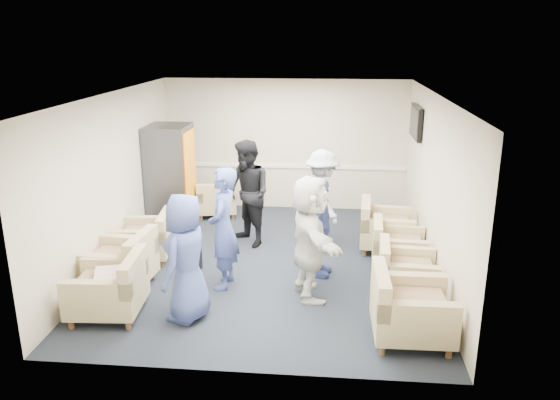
# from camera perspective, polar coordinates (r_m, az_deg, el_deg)

# --- Properties ---
(floor) EXTENTS (6.00, 6.00, 0.00)m
(floor) POSITION_cam_1_polar(r_m,az_deg,el_deg) (8.92, -1.04, -6.58)
(floor) COLOR black
(floor) RESTS_ON ground
(ceiling) EXTENTS (6.00, 6.00, 0.00)m
(ceiling) POSITION_cam_1_polar(r_m,az_deg,el_deg) (8.22, -1.14, 10.94)
(ceiling) COLOR silver
(ceiling) RESTS_ON back_wall
(back_wall) EXTENTS (5.00, 0.02, 2.70)m
(back_wall) POSITION_cam_1_polar(r_m,az_deg,el_deg) (11.38, 0.60, 5.77)
(back_wall) COLOR beige
(back_wall) RESTS_ON floor
(front_wall) EXTENTS (5.00, 0.02, 2.70)m
(front_wall) POSITION_cam_1_polar(r_m,az_deg,el_deg) (5.66, -4.48, -6.15)
(front_wall) COLOR beige
(front_wall) RESTS_ON floor
(left_wall) EXTENTS (0.02, 6.00, 2.70)m
(left_wall) POSITION_cam_1_polar(r_m,az_deg,el_deg) (9.09, -16.97, 2.12)
(left_wall) COLOR beige
(left_wall) RESTS_ON floor
(right_wall) EXTENTS (0.02, 6.00, 2.70)m
(right_wall) POSITION_cam_1_polar(r_m,az_deg,el_deg) (8.56, 15.78, 1.34)
(right_wall) COLOR beige
(right_wall) RESTS_ON floor
(chair_rail) EXTENTS (4.98, 0.04, 0.06)m
(chair_rail) POSITION_cam_1_polar(r_m,az_deg,el_deg) (11.45, 0.58, 3.54)
(chair_rail) COLOR white
(chair_rail) RESTS_ON back_wall
(tv) EXTENTS (0.10, 1.00, 0.58)m
(tv) POSITION_cam_1_polar(r_m,az_deg,el_deg) (10.15, 14.01, 7.89)
(tv) COLOR black
(tv) RESTS_ON right_wall
(armchair_left_near) EXTENTS (0.96, 0.96, 0.72)m
(armchair_left_near) POSITION_cam_1_polar(r_m,az_deg,el_deg) (7.55, -17.17, -8.98)
(armchair_left_near) COLOR tan
(armchair_left_near) RESTS_ON floor
(armchair_left_mid) EXTENTS (0.98, 0.98, 0.73)m
(armchair_left_mid) POSITION_cam_1_polar(r_m,az_deg,el_deg) (8.26, -16.18, -6.54)
(armchair_left_mid) COLOR tan
(armchair_left_mid) RESTS_ON floor
(armchair_left_far) EXTENTS (0.92, 0.92, 0.67)m
(armchair_left_far) POSITION_cam_1_polar(r_m,az_deg,el_deg) (9.22, -13.62, -4.02)
(armchair_left_far) COLOR tan
(armchair_left_far) RESTS_ON floor
(armchair_right_near) EXTENTS (0.95, 0.95, 0.75)m
(armchair_right_near) POSITION_cam_1_polar(r_m,az_deg,el_deg) (6.87, 13.10, -11.21)
(armchair_right_near) COLOR tan
(armchair_right_near) RESTS_ON floor
(armchair_right_midnear) EXTENTS (0.86, 0.86, 0.65)m
(armchair_right_midnear) POSITION_cam_1_polar(r_m,az_deg,el_deg) (7.98, 12.78, -7.46)
(armchair_right_midnear) COLOR tan
(armchair_right_midnear) RESTS_ON floor
(armchair_right_midfar) EXTENTS (0.87, 0.87, 0.65)m
(armchair_right_midfar) POSITION_cam_1_polar(r_m,az_deg,el_deg) (8.80, 11.94, -4.99)
(armchair_right_midfar) COLOR tan
(armchair_right_midfar) RESTS_ON floor
(armchair_right_far) EXTENTS (0.95, 0.95, 0.72)m
(armchair_right_far) POSITION_cam_1_polar(r_m,az_deg,el_deg) (9.53, 10.71, -3.00)
(armchair_right_far) COLOR tan
(armchair_right_far) RESTS_ON floor
(armchair_corner) EXTENTS (0.92, 0.92, 0.62)m
(armchair_corner) POSITION_cam_1_polar(r_m,az_deg,el_deg) (11.15, -6.63, -0.09)
(armchair_corner) COLOR tan
(armchair_corner) RESTS_ON floor
(vending_machine) EXTENTS (0.79, 0.92, 1.94)m
(vending_machine) POSITION_cam_1_polar(r_m,az_deg,el_deg) (10.61, -11.34, 2.50)
(vending_machine) COLOR #47474E
(vending_machine) RESTS_ON floor
(backpack) EXTENTS (0.29, 0.25, 0.43)m
(backpack) POSITION_cam_1_polar(r_m,az_deg,el_deg) (8.72, -9.15, -5.80)
(backpack) COLOR black
(backpack) RESTS_ON floor
(pillow) EXTENTS (0.49, 0.57, 0.14)m
(pillow) POSITION_cam_1_polar(r_m,az_deg,el_deg) (7.48, -17.40, -7.70)
(pillow) COLOR beige
(pillow) RESTS_ON armchair_left_near
(person_front_left) EXTENTS (0.74, 0.94, 1.68)m
(person_front_left) POSITION_cam_1_polar(r_m,az_deg,el_deg) (7.06, -9.78, -5.98)
(person_front_left) COLOR #3E4E95
(person_front_left) RESTS_ON floor
(person_mid_left) EXTENTS (0.45, 0.67, 1.79)m
(person_mid_left) POSITION_cam_1_polar(r_m,az_deg,el_deg) (7.85, -5.95, -2.99)
(person_mid_left) COLOR #3E4E95
(person_mid_left) RESTS_ON floor
(person_back_left) EXTENTS (1.12, 1.14, 1.85)m
(person_back_left) POSITION_cam_1_polar(r_m,az_deg,el_deg) (9.40, -3.41, 0.65)
(person_back_left) COLOR black
(person_back_left) RESTS_ON floor
(person_back_right) EXTENTS (0.99, 1.25, 1.70)m
(person_back_right) POSITION_cam_1_polar(r_m,az_deg,el_deg) (9.41, 4.44, 0.16)
(person_back_right) COLOR silver
(person_back_right) RESTS_ON floor
(person_mid_right) EXTENTS (0.53, 0.95, 1.54)m
(person_mid_right) POSITION_cam_1_polar(r_m,az_deg,el_deg) (8.24, 4.15, -2.90)
(person_mid_right) COLOR #3E4E95
(person_mid_right) RESTS_ON floor
(person_front_right) EXTENTS (0.92, 1.72, 1.77)m
(person_front_right) POSITION_cam_1_polar(r_m,az_deg,el_deg) (7.52, 3.14, -3.94)
(person_front_right) COLOR silver
(person_front_right) RESTS_ON floor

